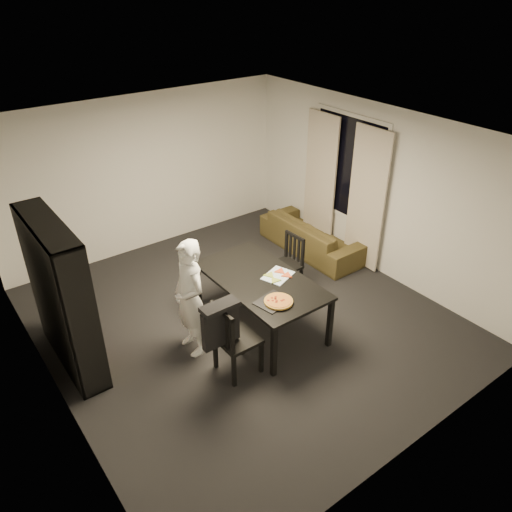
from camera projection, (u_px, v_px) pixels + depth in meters
room at (242, 237)px, 6.30m from camera, size 5.01×5.51×2.61m
window_pane at (348, 168)px, 7.90m from camera, size 0.02×1.40×1.60m
window_frame at (348, 168)px, 7.90m from camera, size 0.03×1.52×1.72m
curtain_left at (367, 200)px, 7.67m from camera, size 0.03×0.70×2.25m
curtain_right at (320, 180)px, 8.39m from camera, size 0.03×0.70×2.25m
bookshelf at (61, 296)px, 5.78m from camera, size 0.35×1.50×1.90m
dining_table at (261, 283)px, 6.50m from camera, size 1.01×1.82×0.76m
chair_left at (231, 336)px, 5.77m from camera, size 0.46×0.46×0.99m
chair_right at (289, 259)px, 7.39m from camera, size 0.43×0.43×0.88m
draped_jacket at (220, 323)px, 5.57m from camera, size 0.46×0.19×0.55m
person at (190, 299)px, 6.04m from camera, size 0.39×0.58×1.56m
baking_tray at (273, 301)px, 6.02m from camera, size 0.45×0.39×0.01m
pepperoni_pizza at (278, 301)px, 5.99m from camera, size 0.35×0.35×0.03m
kitchen_towel at (278, 276)px, 6.52m from camera, size 0.48×0.42×0.01m
pizza_slices at (278, 275)px, 6.50m from camera, size 0.46×0.43×0.01m
sofa at (312, 235)px, 8.51m from camera, size 0.76×1.95×0.57m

